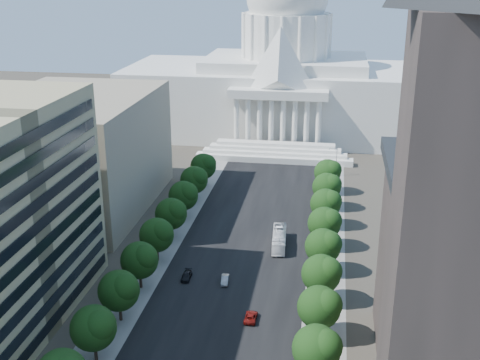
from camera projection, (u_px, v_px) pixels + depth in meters
The scene contains 30 objects.
road_asphalt at pixel (250, 232), 147.13m from camera, with size 30.00×260.00×0.01m, color black.
sidewalk_left at pixel (174, 227), 149.91m from camera, with size 8.00×260.00×0.02m, color gray.
sidewalk_right at pixel (328, 237), 144.34m from camera, with size 8.00×260.00×0.02m, color gray.
capitol at pixel (285, 81), 228.56m from camera, with size 120.00×56.00×73.00m.
office_block_left_far at pixel (75, 153), 158.38m from camera, with size 38.00×52.00×30.00m, color gray.
tree_l_c at pixel (95, 327), 97.16m from camera, with size 7.79×7.60×9.97m.
tree_l_d at pixel (120, 290), 108.31m from camera, with size 7.79×7.60×9.97m.
tree_l_e at pixel (141, 259), 119.46m from camera, with size 7.79×7.60×9.97m.
tree_l_f at pixel (158, 234), 130.62m from camera, with size 7.79×7.60×9.97m.
tree_l_g at pixel (172, 213), 141.77m from camera, with size 7.79×7.60×9.97m.
tree_l_h at pixel (184, 195), 152.93m from camera, with size 7.79×7.60×9.97m.
tree_l_i at pixel (195, 179), 164.08m from camera, with size 7.79×7.60×9.97m.
tree_l_j at pixel (204, 166), 175.24m from camera, with size 7.79×7.60×9.97m.
tree_r_c at pixel (319, 348), 91.88m from camera, with size 7.79×7.60×9.97m.
tree_r_d at pixel (321, 307), 103.03m from camera, with size 7.79×7.60×9.97m.
tree_r_e at pixel (323, 273), 114.19m from camera, with size 7.79×7.60×9.97m.
tree_r_f at pixel (325, 246), 125.34m from camera, with size 7.79×7.60×9.97m.
tree_r_g at pixel (326, 223), 136.50m from camera, with size 7.79×7.60×9.97m.
tree_r_h at pixel (327, 203), 147.65m from camera, with size 7.79×7.60×9.97m.
tree_r_i at pixel (328, 186), 158.81m from camera, with size 7.79×7.60×9.97m.
tree_r_j at pixel (329, 172), 169.96m from camera, with size 7.79×7.60×9.97m.
streetlight_b at pixel (329, 356), 91.11m from camera, with size 2.61×0.44×9.00m.
streetlight_c at pixel (331, 276), 114.35m from camera, with size 2.61×0.44×9.00m.
streetlight_d at pixel (333, 223), 137.59m from camera, with size 2.61×0.44×9.00m.
streetlight_e at pixel (334, 186), 160.83m from camera, with size 2.61×0.44×9.00m.
streetlight_f at pixel (335, 158), 184.07m from camera, with size 2.61×0.44×9.00m.
car_silver at pixel (225, 280), 123.45m from camera, with size 1.44×4.12×1.36m, color #94969B.
car_red at pixel (251, 317), 110.48m from camera, with size 2.16×4.69×1.30m, color #680F0B.
car_dark_b at pixel (187, 276), 125.00m from camera, with size 1.83×4.50×1.31m, color black.
city_bus at pixel (279, 239), 139.26m from camera, with size 2.99×12.76×3.55m, color white.
Camera 1 is at (18.55, -42.87, 61.76)m, focal length 45.00 mm.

